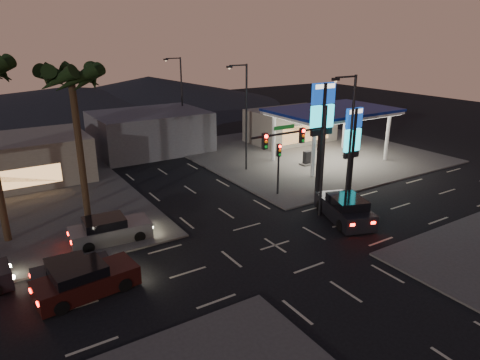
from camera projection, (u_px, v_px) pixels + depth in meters
ground at (275, 245)px, 26.66m from camera, size 140.00×140.00×0.00m
corner_lot_ne at (304, 152)px, 47.55m from camera, size 24.00×24.00×0.12m
gas_station at (332, 113)px, 42.74m from camera, size 12.20×8.20×5.47m
convenience_store at (290, 126)px, 51.94m from camera, size 10.00×6.00×4.00m
pylon_sign_tall at (322, 117)px, 33.31m from camera, size 2.20×0.35×9.00m
pylon_sign_short at (353, 137)px, 34.34m from camera, size 1.60×0.35×7.00m
traffic_signal_mast at (304, 149)px, 28.48m from camera, size 6.10×0.39×8.00m
pedestal_signal at (279, 161)px, 34.09m from camera, size 0.32×0.39×4.30m
streetlight_near at (348, 139)px, 29.07m from camera, size 2.14×0.25×10.00m
streetlight_mid at (245, 112)px, 39.46m from camera, size 2.14×0.25×10.00m
streetlight_far at (180, 95)px, 50.64m from camera, size 2.14×0.25×10.00m
palm_a at (72, 86)px, 26.65m from camera, size 4.41×4.41×10.86m
building_far_mid at (150, 132)px, 47.75m from camera, size 12.00×9.00×4.40m
hill_right at (149, 90)px, 81.42m from camera, size 50.00×50.00×5.00m
hill_center at (67, 98)px, 73.96m from camera, size 60.00×60.00×4.00m
car_lane_a_front at (71, 271)px, 22.59m from camera, size 4.15×1.91×1.33m
car_lane_a_mid at (85, 280)px, 21.45m from camera, size 5.24×2.56×1.66m
car_lane_b_front at (109, 230)px, 26.96m from camera, size 5.15×2.41×1.64m
suv_station at (345, 209)px, 30.08m from camera, size 3.94×5.84×1.81m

